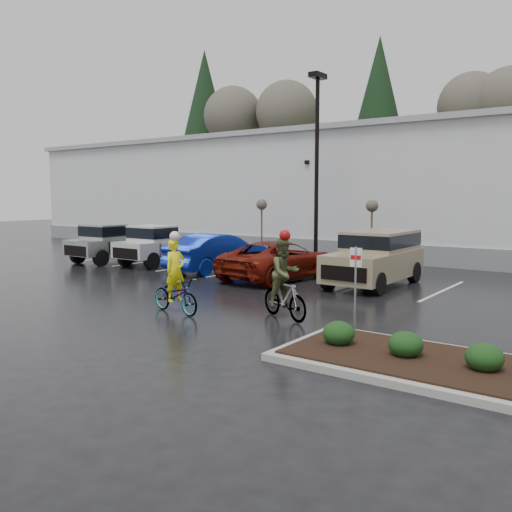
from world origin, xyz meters
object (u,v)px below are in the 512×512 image
Objects in this scene: pickup_white at (166,244)px; car_blue at (218,252)px; fire_lane_sign at (355,280)px; cyclist_hivis at (176,288)px; suv_tan at (374,259)px; sapling_west at (262,208)px; sapling_mid at (372,209)px; car_red at (280,260)px; cyclist_olive at (285,287)px; pickup_silver at (118,242)px; lamppost at (317,148)px.

car_blue is (3.71, -0.42, -0.13)m from pickup_white.
fire_lane_sign is at bearing -28.27° from pickup_white.
fire_lane_sign is 5.52m from cyclist_hivis.
suv_tan is (-2.79, 7.44, -0.38)m from fire_lane_sign.
sapling_west is 1.35× the size of cyclist_hivis.
cyclist_hivis is (-2.66, -7.87, -0.30)m from suv_tan.
sapling_mid is 0.63× the size of suv_tan.
car_red is at bearing -49.37° from sapling_west.
car_red is at bearing 56.22° from cyclist_olive.
cyclist_olive reaches higher than car_blue.
sapling_west is 8.30m from car_red.
sapling_mid is at bearing 32.25° from pickup_white.
car_red is (5.25, -6.12, -1.95)m from sapling_west.
cyclist_olive reaches higher than suv_tan.
car_blue is (-4.81, -5.79, -1.88)m from sapling_mid.
suv_tan reaches higher than car_blue.
pickup_white is 0.92× the size of car_red.
pickup_white is 11.02m from suv_tan.
pickup_silver is 13.37m from cyclist_hivis.
car_red is at bearing 134.43° from fire_lane_sign.
fire_lane_sign is 9.37m from car_red.
sapling_west is 0.62× the size of car_blue.
pickup_white is (2.87, 0.61, 0.00)m from pickup_silver.
suv_tan is at bearing -164.10° from car_red.
sapling_west is at bearing 50.76° from pickup_silver.
pickup_silver is (-16.69, 6.82, -0.43)m from fire_lane_sign.
car_red is 2.28× the size of cyclist_olive.
fire_lane_sign is 0.42× the size of pickup_white.
sapling_mid reaches higher than car_red.
sapling_mid is 7.76m from car_blue.
sapling_west is at bearing 149.23° from suv_tan.
fire_lane_sign is at bearing 138.90° from car_red.
lamppost is 8.80m from pickup_white.
sapling_mid is 10.22m from pickup_white.
lamppost reaches higher than pickup_white.
cyclist_hivis is (11.23, -7.25, -0.25)m from pickup_silver.
suv_tan is at bearing 24.29° from cyclist_olive.
fire_lane_sign is at bearing -67.51° from sapling_mid.
sapling_mid is 6.16m from suv_tan.
car_red is (-6.55, 6.68, -0.62)m from fire_lane_sign.
car_red is (3.56, -0.33, -0.07)m from car_blue.
cyclist_hivis is at bearing -32.83° from pickup_silver.
fire_lane_sign is at bearing -47.33° from sapling_west.
pickup_silver is 13.91m from suv_tan.
lamppost is at bearing 47.41° from cyclist_olive.
lamppost is 13.40m from cyclist_hivis.
sapling_west is 1.30× the size of cyclist_olive.
cyclist_olive is at bearing -52.24° from sapling_west.
pickup_white is 7.31m from car_red.
suv_tan reaches higher than car_red.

